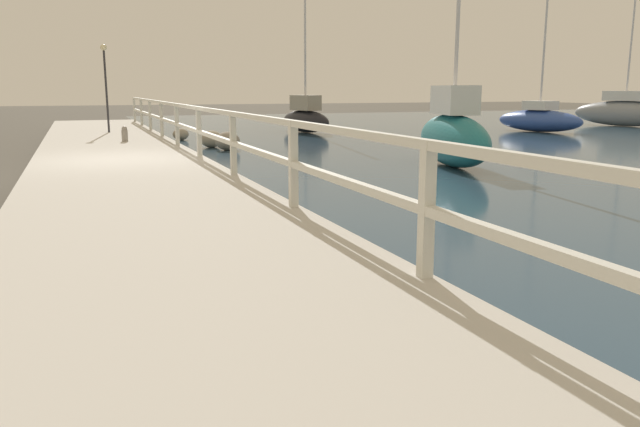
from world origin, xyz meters
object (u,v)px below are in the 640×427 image
(mooring_bollard, at_px, (125,134))
(sailboat_gray, at_px, (625,111))
(dock_lamp, at_px, (105,73))
(sailboat_black, at_px, (305,117))
(sailboat_blue, at_px, (539,119))
(sailboat_teal, at_px, (453,134))

(mooring_bollard, xyz_separation_m, sailboat_gray, (23.79, 4.82, 0.16))
(dock_lamp, distance_m, sailboat_black, 8.41)
(mooring_bollard, distance_m, sailboat_black, 9.95)
(mooring_bollard, height_order, sailboat_black, sailboat_black)
(sailboat_gray, bearing_deg, mooring_bollard, 177.01)
(sailboat_blue, relative_size, sailboat_black, 1.13)
(dock_lamp, xyz_separation_m, sailboat_teal, (7.25, -10.05, -1.57))
(dock_lamp, distance_m, sailboat_teal, 12.49)
(dock_lamp, bearing_deg, sailboat_teal, -54.18)
(sailboat_teal, bearing_deg, mooring_bollard, 153.54)
(sailboat_teal, relative_size, sailboat_gray, 0.93)
(sailboat_gray, bearing_deg, sailboat_black, 160.35)
(dock_lamp, relative_size, sailboat_gray, 0.42)
(mooring_bollard, height_order, sailboat_gray, sailboat_gray)
(dock_lamp, xyz_separation_m, sailboat_black, (7.95, 2.15, -1.68))
(sailboat_blue, bearing_deg, sailboat_teal, -153.33)
(mooring_bollard, distance_m, dock_lamp, 4.50)
(dock_lamp, height_order, sailboat_blue, sailboat_blue)
(dock_lamp, bearing_deg, mooring_bollard, -86.79)
(sailboat_teal, distance_m, sailboat_gray, 19.91)
(mooring_bollard, bearing_deg, sailboat_teal, -40.12)
(sailboat_blue, distance_m, sailboat_gray, 6.86)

